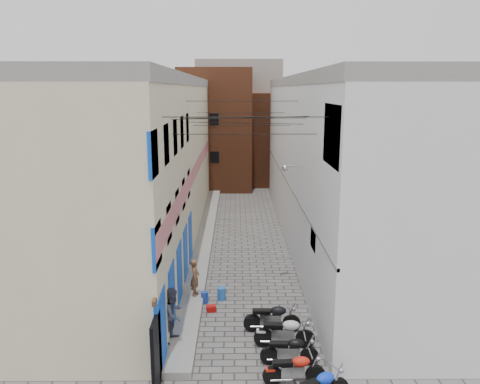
{
  "coord_description": "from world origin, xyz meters",
  "views": [
    {
      "loc": [
        -0.29,
        -12.15,
        8.31
      ],
      "look_at": [
        -0.08,
        11.98,
        3.0
      ],
      "focal_mm": 35.0,
      "sensor_mm": 36.0,
      "label": 1
    }
  ],
  "objects_px": {
    "motorcycle_f": "(284,331)",
    "motorcycle_d": "(294,368)",
    "motorcycle_e": "(289,349)",
    "person_b": "(173,314)",
    "red_crate": "(211,308)",
    "water_jug_near": "(205,297)",
    "water_jug_far": "(222,294)",
    "person_a": "(195,277)",
    "motorcycle_g": "(272,316)"
  },
  "relations": [
    {
      "from": "motorcycle_f",
      "to": "motorcycle_d",
      "type": "bearing_deg",
      "value": 6.75
    },
    {
      "from": "motorcycle_d",
      "to": "motorcycle_f",
      "type": "distance_m",
      "value": 1.99
    },
    {
      "from": "motorcycle_e",
      "to": "motorcycle_f",
      "type": "relative_size",
      "value": 0.9
    },
    {
      "from": "person_b",
      "to": "motorcycle_e",
      "type": "bearing_deg",
      "value": -81.94
    },
    {
      "from": "motorcycle_f",
      "to": "red_crate",
      "type": "height_order",
      "value": "motorcycle_f"
    },
    {
      "from": "water_jug_near",
      "to": "red_crate",
      "type": "xyz_separation_m",
      "value": [
        0.3,
        -0.74,
        -0.12
      ]
    },
    {
      "from": "water_jug_near",
      "to": "water_jug_far",
      "type": "relative_size",
      "value": 0.89
    },
    {
      "from": "motorcycle_d",
      "to": "red_crate",
      "type": "relative_size",
      "value": 5.15
    },
    {
      "from": "motorcycle_d",
      "to": "motorcycle_e",
      "type": "xyz_separation_m",
      "value": [
        -0.02,
        0.99,
        -0.0
      ]
    },
    {
      "from": "person_a",
      "to": "red_crate",
      "type": "bearing_deg",
      "value": -136.8
    },
    {
      "from": "water_jug_far",
      "to": "motorcycle_g",
      "type": "bearing_deg",
      "value": -54.09
    },
    {
      "from": "person_a",
      "to": "person_b",
      "type": "relative_size",
      "value": 0.83
    },
    {
      "from": "person_a",
      "to": "person_b",
      "type": "bearing_deg",
      "value": 179.37
    },
    {
      "from": "person_a",
      "to": "water_jug_near",
      "type": "height_order",
      "value": "person_a"
    },
    {
      "from": "motorcycle_f",
      "to": "person_a",
      "type": "relative_size",
      "value": 1.34
    },
    {
      "from": "motorcycle_e",
      "to": "red_crate",
      "type": "xyz_separation_m",
      "value": [
        -2.59,
        3.57,
        -0.41
      ]
    },
    {
      "from": "red_crate",
      "to": "person_a",
      "type": "bearing_deg",
      "value": 126.74
    },
    {
      "from": "motorcycle_g",
      "to": "water_jug_far",
      "type": "bearing_deg",
      "value": -142.22
    },
    {
      "from": "motorcycle_d",
      "to": "water_jug_far",
      "type": "relative_size",
      "value": 3.5
    },
    {
      "from": "person_b",
      "to": "motorcycle_d",
      "type": "bearing_deg",
      "value": -94.83
    },
    {
      "from": "motorcycle_f",
      "to": "water_jug_near",
      "type": "distance_m",
      "value": 4.38
    },
    {
      "from": "water_jug_near",
      "to": "water_jug_far",
      "type": "distance_m",
      "value": 0.71
    },
    {
      "from": "person_b",
      "to": "water_jug_far",
      "type": "xyz_separation_m",
      "value": [
        1.47,
        3.48,
        -0.89
      ]
    },
    {
      "from": "motorcycle_g",
      "to": "water_jug_near",
      "type": "height_order",
      "value": "motorcycle_g"
    },
    {
      "from": "person_b",
      "to": "red_crate",
      "type": "bearing_deg",
      "value": 0.52
    },
    {
      "from": "red_crate",
      "to": "motorcycle_e",
      "type": "bearing_deg",
      "value": -54.0
    },
    {
      "from": "motorcycle_f",
      "to": "motorcycle_g",
      "type": "bearing_deg",
      "value": -157.72
    },
    {
      "from": "motorcycle_e",
      "to": "person_b",
      "type": "relative_size",
      "value": 1.0
    },
    {
      "from": "motorcycle_g",
      "to": "person_b",
      "type": "height_order",
      "value": "person_b"
    },
    {
      "from": "person_a",
      "to": "water_jug_far",
      "type": "bearing_deg",
      "value": -79.17
    },
    {
      "from": "motorcycle_e",
      "to": "water_jug_far",
      "type": "xyz_separation_m",
      "value": [
        -2.22,
        4.55,
        -0.26
      ]
    },
    {
      "from": "person_a",
      "to": "water_jug_near",
      "type": "distance_m",
      "value": 0.88
    },
    {
      "from": "motorcycle_f",
      "to": "water_jug_near",
      "type": "bearing_deg",
      "value": -134.94
    },
    {
      "from": "water_jug_far",
      "to": "water_jug_near",
      "type": "bearing_deg",
      "value": -159.56
    },
    {
      "from": "motorcycle_e",
      "to": "motorcycle_f",
      "type": "height_order",
      "value": "motorcycle_f"
    },
    {
      "from": "person_a",
      "to": "red_crate",
      "type": "distance_m",
      "value": 1.44
    },
    {
      "from": "motorcycle_e",
      "to": "red_crate",
      "type": "height_order",
      "value": "motorcycle_e"
    },
    {
      "from": "motorcycle_g",
      "to": "person_b",
      "type": "distance_m",
      "value": 3.49
    },
    {
      "from": "person_b",
      "to": "motorcycle_g",
      "type": "bearing_deg",
      "value": -49.85
    },
    {
      "from": "motorcycle_f",
      "to": "person_b",
      "type": "relative_size",
      "value": 1.11
    },
    {
      "from": "motorcycle_d",
      "to": "person_b",
      "type": "distance_m",
      "value": 4.3
    },
    {
      "from": "person_b",
      "to": "water_jug_far",
      "type": "relative_size",
      "value": 3.48
    },
    {
      "from": "motorcycle_g",
      "to": "person_b",
      "type": "xyz_separation_m",
      "value": [
        -3.31,
        -0.94,
        0.58
      ]
    },
    {
      "from": "motorcycle_g",
      "to": "person_a",
      "type": "height_order",
      "value": "person_a"
    },
    {
      "from": "motorcycle_f",
      "to": "person_b",
      "type": "distance_m",
      "value": 3.68
    },
    {
      "from": "water_jug_far",
      "to": "red_crate",
      "type": "bearing_deg",
      "value": -110.57
    },
    {
      "from": "person_b",
      "to": "red_crate",
      "type": "xyz_separation_m",
      "value": [
        1.1,
        2.49,
        -1.04
      ]
    },
    {
      "from": "motorcycle_g",
      "to": "water_jug_near",
      "type": "relative_size",
      "value": 4.34
    },
    {
      "from": "motorcycle_f",
      "to": "red_crate",
      "type": "xyz_separation_m",
      "value": [
        -2.54,
        2.58,
        -0.47
      ]
    },
    {
      "from": "motorcycle_e",
      "to": "motorcycle_f",
      "type": "xyz_separation_m",
      "value": [
        -0.06,
        0.99,
        0.06
      ]
    }
  ]
}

